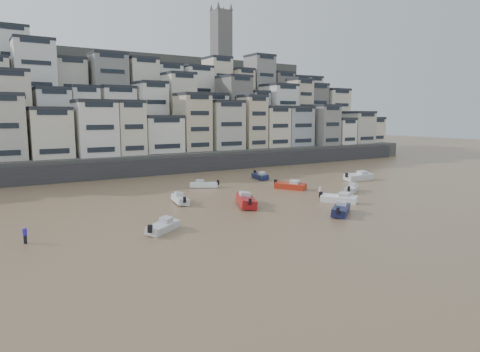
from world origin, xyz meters
TOP-DOWN VIEW (x-y plane):
  - ground at (0.00, 0.00)m, footprint 400.00×400.00m
  - harbor_wall at (10.00, 65.00)m, footprint 140.00×3.00m
  - hillside at (14.73, 104.84)m, footprint 141.04×66.00m
  - boat_a at (12.92, 17.84)m, footprint 5.88×5.08m
  - boat_b at (18.01, 23.21)m, footprint 4.50×5.62m
  - boat_c at (5.62, 28.51)m, footprint 4.98×7.31m
  - boat_d at (26.16, 28.36)m, footprint 5.14×4.07m
  - boat_e at (19.38, 35.79)m, footprint 4.37×6.13m
  - boat_f at (-1.28, 35.05)m, footprint 2.72×5.52m
  - boat_g at (36.88, 36.50)m, footprint 6.90×2.47m
  - boat_h at (7.85, 45.18)m, footprint 5.30×4.21m
  - boat_i at (21.69, 47.91)m, footprint 2.81×5.70m
  - boat_j at (-9.18, 22.27)m, footprint 5.13×4.33m
  - person_blue at (-22.13, 25.54)m, footprint 0.44×0.44m
  - person_pink at (18.65, 27.76)m, footprint 0.44×0.44m

SIDE VIEW (x-z plane):
  - ground at x=0.00m, z-range 0.00..0.00m
  - boat_d at x=26.16m, z-range 0.00..1.37m
  - boat_j at x=-9.18m, z-range 0.00..1.39m
  - boat_h at x=7.85m, z-range 0.00..1.42m
  - boat_f at x=-1.28m, z-range 0.00..1.44m
  - boat_i at x=21.69m, z-range 0.00..1.49m
  - boat_b at x=18.01m, z-range 0.00..1.50m
  - boat_e at x=19.38m, z-range 0.00..1.61m
  - boat_a at x=12.92m, z-range 0.00..1.61m
  - person_blue at x=-22.13m, z-range 0.00..1.74m
  - person_pink at x=18.65m, z-range 0.00..1.74m
  - boat_g at x=36.88m, z-range 0.00..1.86m
  - boat_c at x=5.62m, z-range 0.00..1.91m
  - harbor_wall at x=10.00m, z-range 0.00..3.50m
  - hillside at x=14.73m, z-range -11.99..38.01m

